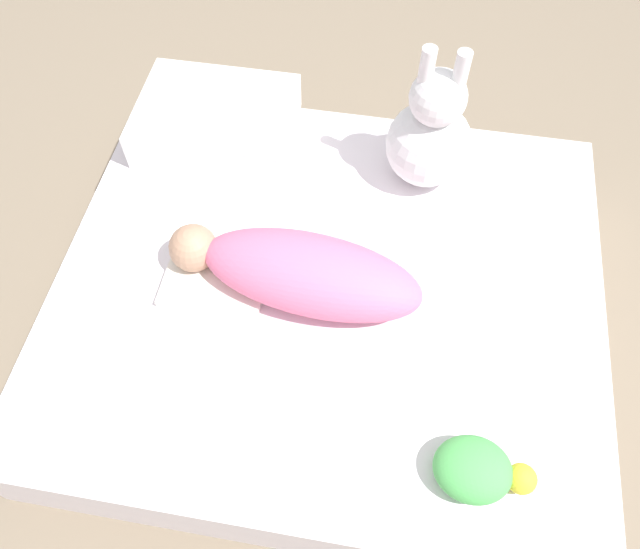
% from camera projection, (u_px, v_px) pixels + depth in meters
% --- Properties ---
extents(ground_plane, '(12.00, 12.00, 0.00)m').
position_uv_depth(ground_plane, '(327.00, 323.00, 1.53)').
color(ground_plane, '#7A6B56').
extents(bed_mattress, '(1.19, 1.05, 0.19)m').
position_uv_depth(bed_mattress, '(328.00, 304.00, 1.45)').
color(bed_mattress, white).
rests_on(bed_mattress, ground_plane).
extents(burp_cloth, '(0.22, 0.21, 0.02)m').
position_uv_depth(burp_cloth, '(218.00, 271.00, 1.37)').
color(burp_cloth, white).
rests_on(burp_cloth, bed_mattress).
extents(swaddled_baby, '(0.56, 0.23, 0.14)m').
position_uv_depth(swaddled_baby, '(301.00, 272.00, 1.30)').
color(swaddled_baby, pink).
rests_on(swaddled_baby, bed_mattress).
extents(pillow, '(0.38, 0.29, 0.10)m').
position_uv_depth(pillow, '(216.00, 121.00, 1.56)').
color(pillow, white).
rests_on(pillow, bed_mattress).
extents(bunny_plush, '(0.20, 0.20, 0.36)m').
position_uv_depth(bunny_plush, '(430.00, 135.00, 1.42)').
color(bunny_plush, white).
rests_on(bunny_plush, bed_mattress).
extents(turtle_plush, '(0.19, 0.12, 0.08)m').
position_uv_depth(turtle_plush, '(478.00, 470.00, 1.11)').
color(turtle_plush, '#51B756').
rests_on(turtle_plush, bed_mattress).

